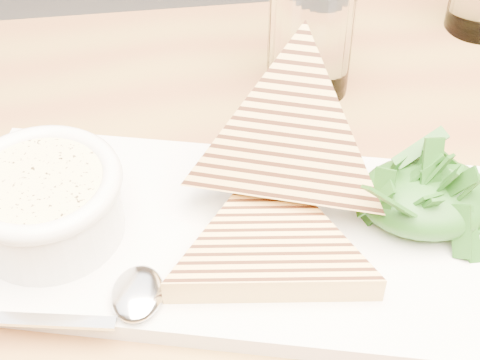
{
  "coord_description": "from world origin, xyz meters",
  "views": [
    {
      "loc": [
        -0.06,
        -0.26,
        1.18
      ],
      "look_at": [
        -0.05,
        0.13,
        0.81
      ],
      "focal_mm": 55.0,
      "sensor_mm": 36.0,
      "label": 1
    }
  ],
  "objects_px": {
    "table_top": "(348,259)",
    "soup_bowl": "(47,210)",
    "glass_near": "(310,33)",
    "platter": "(241,238)"
  },
  "relations": [
    {
      "from": "table_top",
      "to": "soup_bowl",
      "type": "bearing_deg",
      "value": 178.55
    },
    {
      "from": "table_top",
      "to": "glass_near",
      "type": "bearing_deg",
      "value": 94.16
    },
    {
      "from": "soup_bowl",
      "to": "glass_near",
      "type": "relative_size",
      "value": 0.92
    },
    {
      "from": "platter",
      "to": "soup_bowl",
      "type": "xyz_separation_m",
      "value": [
        -0.14,
        0.01,
        0.03
      ]
    },
    {
      "from": "platter",
      "to": "glass_near",
      "type": "bearing_deg",
      "value": 70.79
    },
    {
      "from": "table_top",
      "to": "platter",
      "type": "relative_size",
      "value": 2.55
    },
    {
      "from": "table_top",
      "to": "platter",
      "type": "distance_m",
      "value": 0.09
    },
    {
      "from": "glass_near",
      "to": "table_top",
      "type": "bearing_deg",
      "value": -85.84
    },
    {
      "from": "platter",
      "to": "soup_bowl",
      "type": "relative_size",
      "value": 3.88
    },
    {
      "from": "soup_bowl",
      "to": "glass_near",
      "type": "xyz_separation_m",
      "value": [
        0.21,
        0.2,
        0.02
      ]
    }
  ]
}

